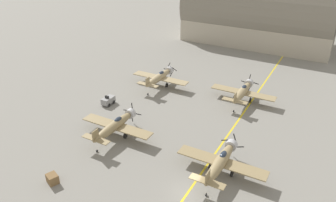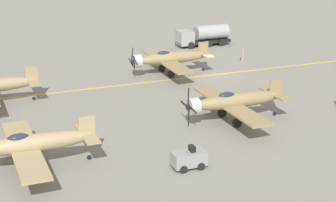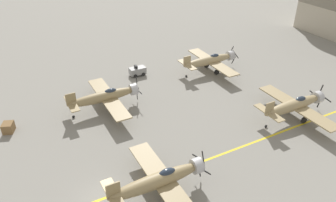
{
  "view_description": "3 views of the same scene",
  "coord_description": "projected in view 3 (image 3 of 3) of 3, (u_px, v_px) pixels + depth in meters",
  "views": [
    {
      "loc": [
        12.42,
        -27.75,
        28.48
      ],
      "look_at": [
        -10.84,
        14.48,
        3.17
      ],
      "focal_mm": 35.0,
      "sensor_mm": 36.0,
      "label": 1
    },
    {
      "loc": [
        -58.44,
        29.43,
        18.5
      ],
      "look_at": [
        -12.91,
        11.16,
        2.06
      ],
      "focal_mm": 60.0,
      "sensor_mm": 36.0,
      "label": 2
    },
    {
      "loc": [
        22.22,
        -4.83,
        23.87
      ],
      "look_at": [
        -7.24,
        10.8,
        3.96
      ],
      "focal_mm": 35.0,
      "sensor_mm": 36.0,
      "label": 3
    }
  ],
  "objects": [
    {
      "name": "airplane_mid_left",
      "position": [
        106.0,
        96.0,
        43.67
      ],
      "size": [
        12.0,
        9.98,
        3.8
      ],
      "rotation": [
        0.0,
        0.0,
        0.15
      ],
      "color": "#917D54",
      "rests_on": "ground"
    },
    {
      "name": "airplane_mid_center",
      "position": [
        160.0,
        180.0,
        30.37
      ],
      "size": [
        12.0,
        9.98,
        3.71
      ],
      "rotation": [
        0.0,
        0.0,
        0.13
      ],
      "color": "#947F56",
      "rests_on": "ground"
    },
    {
      "name": "airplane_far_left",
      "position": [
        210.0,
        60.0,
        53.89
      ],
      "size": [
        12.0,
        9.98,
        3.65
      ],
      "rotation": [
        0.0,
        0.0,
        0.08
      ],
      "color": "tan",
      "rests_on": "ground"
    },
    {
      "name": "tow_tractor",
      "position": [
        138.0,
        71.0,
        53.29
      ],
      "size": [
        1.57,
        2.6,
        1.79
      ],
      "color": "gray",
      "rests_on": "ground"
    },
    {
      "name": "taxiway_stripe",
      "position": [
        103.0,
        199.0,
        31.03
      ],
      "size": [
        0.3,
        160.0,
        0.01
      ],
      "primitive_type": "cube",
      "color": "yellow",
      "rests_on": "ground"
    },
    {
      "name": "ground_plane",
      "position": [
        103.0,
        199.0,
        31.04
      ],
      "size": [
        400.0,
        400.0,
        0.0
      ],
      "primitive_type": "plane",
      "color": "gray"
    },
    {
      "name": "supply_crate_by_tanker",
      "position": [
        8.0,
        127.0,
        39.96
      ],
      "size": [
        1.8,
        1.66,
        1.22
      ],
      "primitive_type": "cube",
      "rotation": [
        0.0,
        0.0,
        -0.37
      ],
      "color": "brown",
      "rests_on": "ground"
    },
    {
      "name": "airplane_far_center",
      "position": [
        295.0,
        105.0,
        41.83
      ],
      "size": [
        12.0,
        9.98,
        3.79
      ],
      "rotation": [
        0.0,
        0.0,
        0.01
      ],
      "color": "#9D8960",
      "rests_on": "ground"
    }
  ]
}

